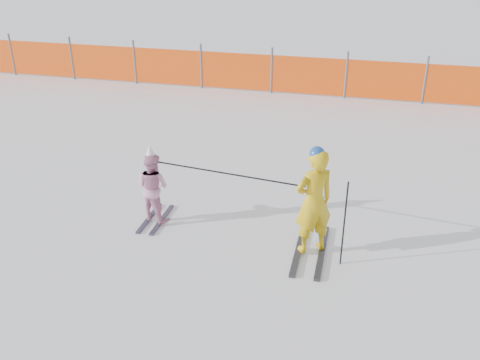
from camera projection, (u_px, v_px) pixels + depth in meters
The scene contains 5 objects.
ground at pixel (232, 257), 7.74m from camera, with size 120.00×120.00×0.00m, color white.
adult at pixel (314, 202), 7.48m from camera, with size 0.69×1.39×1.67m.
child at pixel (153, 186), 8.40m from camera, with size 0.66×0.95×1.33m.
ski_poles at pixel (268, 191), 7.61m from camera, with size 2.89×0.54×1.30m.
safety_fence at pixel (213, 69), 14.90m from camera, with size 16.80×0.06×1.25m.
Camera 1 is at (1.61, -6.22, 4.45)m, focal length 40.00 mm.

